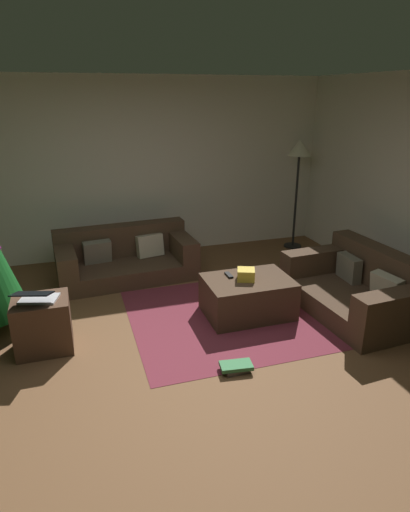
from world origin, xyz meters
The scene contains 12 objects.
ground_plane centered at (0.00, 0.00, 0.00)m, with size 6.40×6.40×0.00m, color brown.
rear_partition centered at (0.00, 3.14, 1.30)m, with size 6.40×0.12×2.60m, color silver.
couch_left centered at (-0.16, 2.24, 0.26)m, with size 1.84×1.00×0.66m.
couch_right centered at (2.25, 0.42, 0.27)m, with size 1.09×1.62×0.70m.
ottoman centered at (0.99, 0.71, 0.21)m, with size 0.95×0.67×0.43m, color #473323.
gift_box centered at (0.96, 0.70, 0.49)m, with size 0.19×0.18×0.12m, color gold.
tv_remote centered at (0.82, 0.86, 0.44)m, with size 0.05×0.16×0.02m, color black.
side_table centered at (-1.17, 0.64, 0.26)m, with size 0.52×0.44×0.53m, color #4C3323.
laptop centered at (-1.18, 0.59, 0.58)m, with size 0.43×0.45×0.16m.
book_stack centered at (0.47, -0.27, 0.04)m, with size 0.31×0.19×0.07m.
corner_lamp centered at (2.60, 2.63, 1.45)m, with size 0.36×0.36×1.70m.
area_rug centered at (0.99, 0.71, 0.00)m, with size 2.60×2.00×0.01m, color maroon.
Camera 1 is at (-0.79, -3.35, 2.35)m, focal length 30.59 mm.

